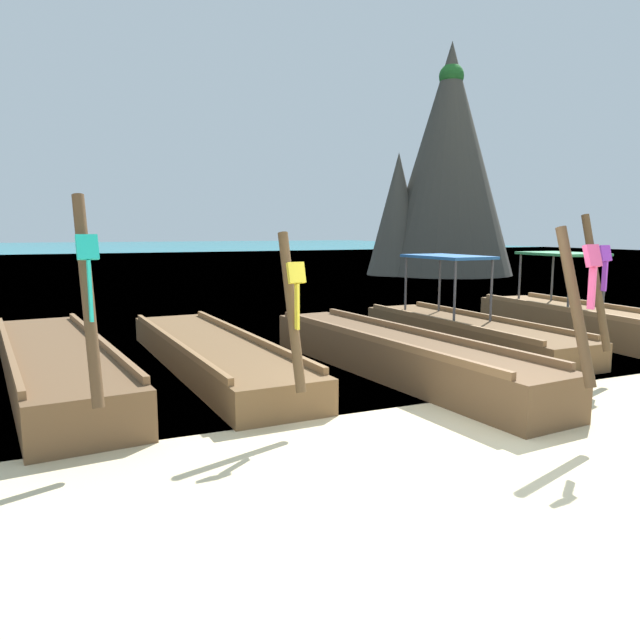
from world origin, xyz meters
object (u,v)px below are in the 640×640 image
(longtail_boat_yellow_ribbon, at_px, (212,354))
(longtail_boat_pink_ribbon, at_px, (397,355))
(longtail_boat_green_ribbon, at_px, (580,320))
(karst_rock, at_px, (444,166))
(longtail_boat_turquoise_ribbon, at_px, (57,365))
(longtail_boat_violet_ribbon, at_px, (467,330))

(longtail_boat_yellow_ribbon, height_order, longtail_boat_pink_ribbon, longtail_boat_pink_ribbon)
(longtail_boat_yellow_ribbon, distance_m, longtail_boat_green_ribbon, 8.16)
(longtail_boat_yellow_ribbon, height_order, karst_rock, karst_rock)
(longtail_boat_turquoise_ribbon, distance_m, longtail_boat_yellow_ribbon, 2.41)
(longtail_boat_turquoise_ribbon, relative_size, longtail_boat_green_ribbon, 1.16)
(longtail_boat_pink_ribbon, xyz_separation_m, longtail_boat_green_ribbon, (5.54, 1.42, 0.04))
(longtail_boat_green_ribbon, bearing_deg, karst_rock, 63.77)
(longtail_boat_violet_ribbon, bearing_deg, longtail_boat_green_ribbon, -3.08)
(longtail_boat_yellow_ribbon, xyz_separation_m, longtail_boat_pink_ribbon, (2.61, -1.68, 0.07))
(longtail_boat_yellow_ribbon, bearing_deg, longtail_boat_turquoise_ribbon, -176.01)
(longtail_boat_green_ribbon, bearing_deg, longtail_boat_turquoise_ribbon, 179.52)
(longtail_boat_green_ribbon, xyz_separation_m, karst_rock, (8.43, 17.11, 5.27))
(longtail_boat_turquoise_ribbon, relative_size, longtail_boat_violet_ribbon, 1.12)
(longtail_boat_yellow_ribbon, relative_size, longtail_boat_pink_ribbon, 1.03)
(longtail_boat_turquoise_ribbon, height_order, longtail_boat_violet_ribbon, longtail_boat_turquoise_ribbon)
(longtail_boat_violet_ribbon, height_order, longtail_boat_green_ribbon, longtail_boat_green_ribbon)
(longtail_boat_yellow_ribbon, height_order, longtail_boat_violet_ribbon, longtail_boat_violet_ribbon)
(longtail_boat_violet_ribbon, bearing_deg, karst_rock, 56.19)
(longtail_boat_green_ribbon, bearing_deg, longtail_boat_violet_ribbon, 176.92)
(longtail_boat_violet_ribbon, relative_size, longtail_boat_green_ribbon, 1.04)
(longtail_boat_turquoise_ribbon, xyz_separation_m, longtail_boat_green_ribbon, (10.56, -0.09, 0.05))
(longtail_boat_pink_ribbon, distance_m, karst_rock, 23.81)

